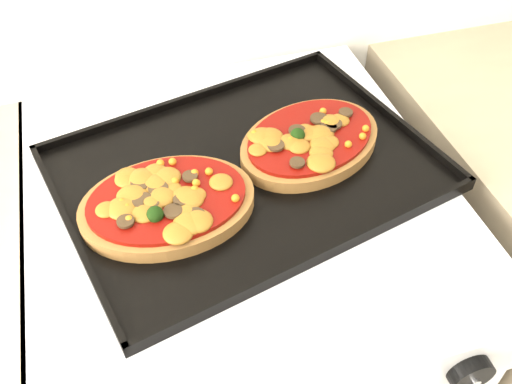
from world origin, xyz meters
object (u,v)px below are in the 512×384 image
object	(u,v)px
stove	(243,345)
baking_tray	(246,167)
pizza_left	(167,202)
pizza_right	(310,139)

from	to	relation	value
stove	baking_tray	size ratio (longest dim) A/B	1.78
pizza_left	pizza_right	distance (m)	0.23
baking_tray	pizza_left	distance (m)	0.13
baking_tray	pizza_left	world-z (taller)	pizza_left
baking_tray	pizza_right	size ratio (longest dim) A/B	2.27
stove	baking_tray	bearing A→B (deg)	37.27
pizza_right	pizza_left	bearing A→B (deg)	-163.64
stove	pizza_left	size ratio (longest dim) A/B	3.93
baking_tray	pizza_right	distance (m)	0.10
pizza_right	baking_tray	bearing A→B (deg)	-171.51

